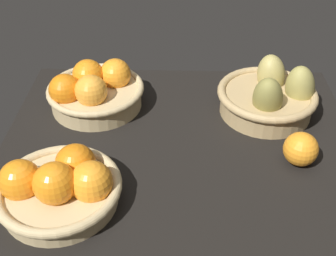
{
  "coord_description": "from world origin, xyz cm",
  "views": [
    {
      "loc": [
        0.59,
        76.8,
        67.22
      ],
      "look_at": [
        2.81,
        -2.29,
        7.0
      ],
      "focal_mm": 46.02,
      "sensor_mm": 36.0,
      "label": 1
    }
  ],
  "objects_px": {
    "basket_near_right": "(94,90)",
    "basket_far_right": "(60,186)",
    "loose_orange_front_gap": "(301,149)",
    "basket_near_left_pears": "(270,96)"
  },
  "relations": [
    {
      "from": "basket_near_left_pears",
      "to": "loose_orange_front_gap",
      "type": "bearing_deg",
      "value": 100.68
    },
    {
      "from": "loose_orange_front_gap",
      "to": "basket_far_right",
      "type": "bearing_deg",
      "value": 14.61
    },
    {
      "from": "basket_far_right",
      "to": "basket_near_left_pears",
      "type": "relative_size",
      "value": 0.96
    },
    {
      "from": "basket_far_right",
      "to": "basket_near_left_pears",
      "type": "height_order",
      "value": "basket_near_left_pears"
    },
    {
      "from": "basket_near_right",
      "to": "loose_orange_front_gap",
      "type": "relative_size",
      "value": 3.28
    },
    {
      "from": "basket_near_right",
      "to": "basket_far_right",
      "type": "bearing_deg",
      "value": 88.0
    },
    {
      "from": "basket_far_right",
      "to": "basket_near_right",
      "type": "relative_size",
      "value": 0.99
    },
    {
      "from": "basket_far_right",
      "to": "basket_near_left_pears",
      "type": "xyz_separation_m",
      "value": [
        -0.46,
        -0.32,
        0.01
      ]
    },
    {
      "from": "basket_far_right",
      "to": "basket_near_right",
      "type": "distance_m",
      "value": 0.34
    },
    {
      "from": "basket_near_right",
      "to": "basket_near_left_pears",
      "type": "distance_m",
      "value": 0.45
    }
  ]
}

